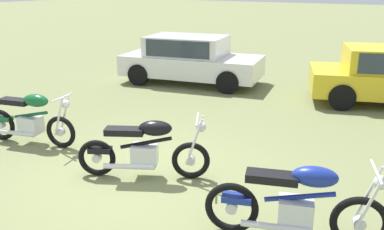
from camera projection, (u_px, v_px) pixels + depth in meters
name	position (u px, v px, depth m)	size (l,w,h in m)	color
ground_plane	(137.00, 176.00, 6.62)	(120.00, 120.00, 0.00)	olive
motorcycle_green	(30.00, 119.00, 7.81)	(1.92, 0.87, 1.02)	black
motorcycle_black	(145.00, 149.00, 6.45)	(1.87, 1.26, 1.02)	black
motorcycle_blue	(297.00, 204.00, 4.83)	(2.04, 1.00, 1.02)	black
car_white	(190.00, 57.00, 12.56)	(4.46, 2.66, 1.43)	silver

